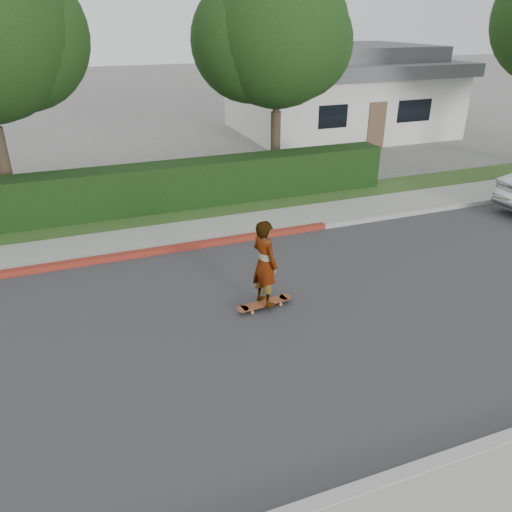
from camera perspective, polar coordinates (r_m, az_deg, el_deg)
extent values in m
plane|color=slate|center=(11.14, 13.01, -5.20)|extent=(120.00, 120.00, 0.00)
cube|color=#2D2D30|center=(11.14, 13.01, -5.18)|extent=(60.00, 8.00, 0.01)
cube|color=#9E9E99|center=(14.29, 4.20, 2.91)|extent=(60.00, 0.20, 0.15)
cube|color=maroon|center=(13.15, -16.03, -0.18)|extent=(12.00, 0.21, 0.15)
cube|color=gray|center=(15.05, 2.78, 4.11)|extent=(60.00, 1.60, 0.12)
cube|color=#2D4C1E|center=(16.44, 0.56, 6.01)|extent=(60.00, 1.60, 0.10)
cube|color=black|center=(16.00, -10.38, 7.66)|extent=(15.00, 1.00, 1.50)
cylinder|color=#33261C|center=(16.96, -26.66, 8.51)|extent=(0.36, 0.36, 2.70)
sphere|color=black|center=(16.65, -26.03, 21.67)|extent=(4.16, 4.16, 4.16)
cylinder|color=#33261C|center=(18.77, 2.23, 12.36)|extent=(0.36, 0.36, 2.52)
cylinder|color=#33261C|center=(18.42, 2.34, 18.08)|extent=(0.24, 0.24, 2.10)
sphere|color=black|center=(18.27, 2.45, 23.97)|extent=(4.80, 4.80, 4.80)
sphere|color=black|center=(18.35, -0.60, 23.37)|extent=(4.08, 4.08, 4.08)
sphere|color=black|center=(18.92, 4.78, 23.06)|extent=(3.84, 3.84, 3.84)
cube|color=beige|center=(27.74, 9.36, 16.94)|extent=(10.00, 8.00, 3.00)
cube|color=#4C4C51|center=(27.53, 9.64, 20.63)|extent=(10.60, 8.60, 0.60)
cube|color=#4C4C51|center=(27.49, 9.74, 21.88)|extent=(8.40, 6.40, 0.80)
cube|color=black|center=(23.06, 8.80, 15.47)|extent=(1.40, 0.06, 1.00)
cube|color=black|center=(25.41, 17.65, 15.55)|extent=(1.80, 0.06, 1.00)
cube|color=brown|center=(24.35, 13.61, 14.29)|extent=(0.90, 0.06, 2.10)
cylinder|color=orange|center=(10.44, -0.44, -6.43)|extent=(0.07, 0.05, 0.07)
cylinder|color=orange|center=(10.59, -0.93, -5.94)|extent=(0.07, 0.05, 0.07)
cylinder|color=orange|center=(10.73, 2.82, -5.51)|extent=(0.07, 0.05, 0.07)
cylinder|color=orange|center=(10.87, 2.30, -5.04)|extent=(0.07, 0.05, 0.07)
cube|color=silver|center=(10.49, -0.69, -5.96)|extent=(0.08, 0.21, 0.03)
cube|color=silver|center=(10.77, 2.56, -5.06)|extent=(0.08, 0.21, 0.03)
cube|color=maroon|center=(10.61, 0.96, -5.38)|extent=(1.05, 0.38, 0.02)
cylinder|color=maroon|center=(10.41, -1.53, -6.07)|extent=(0.28, 0.28, 0.02)
cylinder|color=maroon|center=(10.84, 3.35, -4.71)|extent=(0.28, 0.28, 0.02)
imported|color=white|center=(10.16, 1.00, -0.84)|extent=(0.62, 0.78, 1.86)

